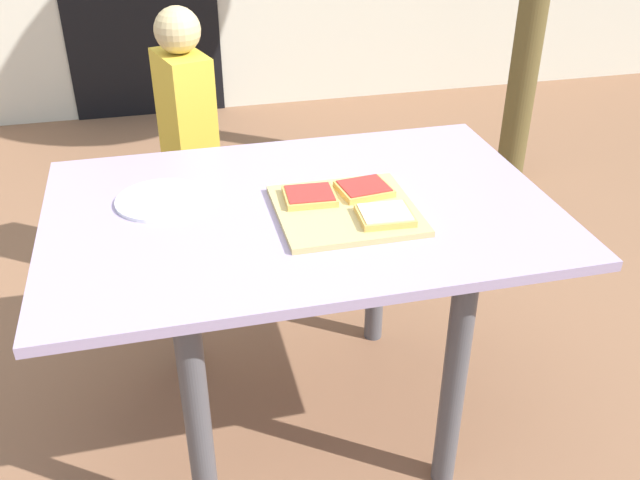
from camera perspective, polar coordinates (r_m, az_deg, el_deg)
The scene contains 8 objects.
ground_plane at distance 2.24m, azimuth -1.31°, elevation -13.97°, with size 16.00×16.00×0.00m, color brown.
dining_table at distance 1.85m, azimuth -1.53°, elevation -0.28°, with size 1.29×0.86×0.73m.
cutting_board at distance 1.76m, azimuth 2.11°, elevation 2.44°, with size 0.34×0.33×0.02m, color tan.
pizza_slice_far_left at distance 1.80m, azimuth -0.87°, elevation 3.66°, with size 0.14×0.12×0.02m.
pizza_slice_far_right at distance 1.83m, azimuth 3.60°, elevation 4.18°, with size 0.14×0.13×0.02m.
pizza_slice_near_right at distance 1.71m, azimuth 5.29°, elevation 2.03°, with size 0.14×0.12×0.02m.
plate_white_left at distance 1.86m, azimuth -12.76°, elevation 3.19°, with size 0.23×0.23×0.01m, color white.
child_left at distance 2.55m, azimuth -10.60°, elevation 7.92°, with size 0.20×0.27×1.07m.
Camera 1 is at (-0.33, -1.56, 1.57)m, focal length 39.44 mm.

